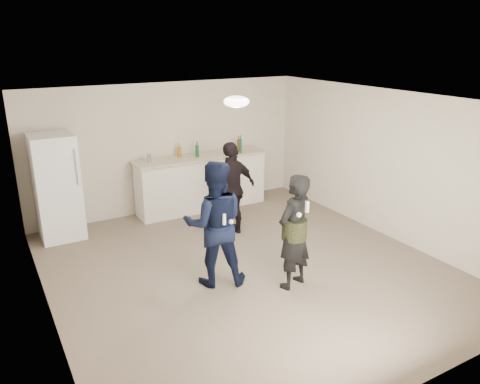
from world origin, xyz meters
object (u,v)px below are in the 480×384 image
shaker (149,158)px  spectator (232,189)px  counter (202,183)px  man (215,224)px  fridge (57,187)px  woman (294,232)px

shaker → spectator: (0.96, -1.43, -0.35)m
spectator → counter: bearing=-103.0°
counter → man: size_ratio=1.47×
man → spectator: bearing=-104.5°
counter → fridge: (-2.71, -0.07, 0.38)m
fridge → shaker: size_ratio=10.59×
fridge → spectator: (2.62, -1.35, -0.08)m
fridge → shaker: fridge is taller
counter → man: man is taller
woman → man: bearing=-53.3°
man → counter: bearing=-89.7°
man → woman: 1.09m
spectator → man: bearing=44.0°
fridge → shaker: 1.69m
man → woman: size_ratio=1.09×
shaker → man: bearing=-91.5°
counter → shaker: 1.23m
counter → spectator: (-0.09, -1.42, 0.30)m
counter → spectator: bearing=-93.7°
counter → woman: size_ratio=1.61×
shaker → fridge: bearing=-177.0°
shaker → spectator: bearing=-56.3°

